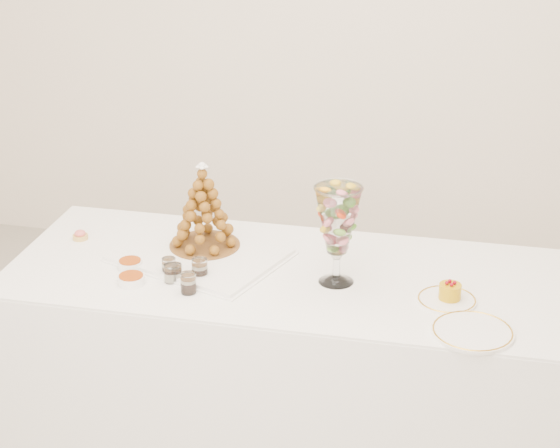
# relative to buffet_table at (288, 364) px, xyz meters

# --- Properties ---
(room_walls) EXTENTS (4.54, 4.04, 2.82)m
(room_walls) POSITION_rel_buffet_table_xyz_m (-0.14, -0.25, 1.39)
(room_walls) COLOR white
(room_walls) RESTS_ON ground
(buffet_table) EXTENTS (2.10, 0.87, 0.79)m
(buffet_table) POSITION_rel_buffet_table_xyz_m (0.00, 0.00, 0.00)
(buffet_table) COLOR white
(buffet_table) RESTS_ON ground
(lace_tray) EXTENTS (0.69, 0.60, 0.02)m
(lace_tray) POSITION_rel_buffet_table_xyz_m (-0.35, 0.04, 0.41)
(lace_tray) COLOR white
(lace_tray) RESTS_ON buffet_table
(macaron_vase) EXTENTS (0.17, 0.17, 0.36)m
(macaron_vase) POSITION_rel_buffet_table_xyz_m (0.18, -0.03, 0.63)
(macaron_vase) COLOR white
(macaron_vase) RESTS_ON buffet_table
(cake_plate) EXTENTS (0.21, 0.21, 0.01)m
(cake_plate) POSITION_rel_buffet_table_xyz_m (0.58, -0.09, 0.40)
(cake_plate) COLOR white
(cake_plate) RESTS_ON buffet_table
(spare_plate) EXTENTS (0.27, 0.27, 0.01)m
(spare_plate) POSITION_rel_buffet_table_xyz_m (0.68, -0.29, 0.40)
(spare_plate) COLOR white
(spare_plate) RESTS_ON buffet_table
(pink_tart) EXTENTS (0.06, 0.06, 0.04)m
(pink_tart) POSITION_rel_buffet_table_xyz_m (-0.86, 0.09, 0.41)
(pink_tart) COLOR tan
(pink_tart) RESTS_ON buffet_table
(verrine_a) EXTENTS (0.06, 0.06, 0.07)m
(verrine_a) POSITION_rel_buffet_table_xyz_m (-0.42, -0.13, 0.43)
(verrine_a) COLOR white
(verrine_a) RESTS_ON buffet_table
(verrine_b) EXTENTS (0.06, 0.06, 0.07)m
(verrine_b) POSITION_rel_buffet_table_xyz_m (-0.38, -0.16, 0.43)
(verrine_b) COLOR white
(verrine_b) RESTS_ON buffet_table
(verrine_c) EXTENTS (0.06, 0.06, 0.08)m
(verrine_c) POSITION_rel_buffet_table_xyz_m (-0.30, -0.13, 0.43)
(verrine_c) COLOR white
(verrine_c) RESTS_ON buffet_table
(verrine_d) EXTENTS (0.05, 0.05, 0.07)m
(verrine_d) POSITION_rel_buffet_table_xyz_m (-0.39, -0.17, 0.43)
(verrine_d) COLOR white
(verrine_d) RESTS_ON buffet_table
(verrine_e) EXTENTS (0.07, 0.07, 0.07)m
(verrine_e) POSITION_rel_buffet_table_xyz_m (-0.30, -0.24, 0.43)
(verrine_e) COLOR white
(verrine_e) RESTS_ON buffet_table
(ramekin_back) EXTENTS (0.09, 0.09, 0.03)m
(ramekin_back) POSITION_rel_buffet_table_xyz_m (-0.58, -0.10, 0.41)
(ramekin_back) COLOR white
(ramekin_back) RESTS_ON buffet_table
(ramekin_front) EXTENTS (0.10, 0.10, 0.03)m
(ramekin_front) POSITION_rel_buffet_table_xyz_m (-0.53, -0.22, 0.41)
(ramekin_front) COLOR white
(ramekin_front) RESTS_ON buffet_table
(croquembouche) EXTENTS (0.28, 0.28, 0.34)m
(croquembouche) POSITION_rel_buffet_table_xyz_m (-0.35, 0.11, 0.58)
(croquembouche) COLOR brown
(croquembouche) RESTS_ON lace_tray
(mousse_cake) EXTENTS (0.08, 0.08, 0.07)m
(mousse_cake) POSITION_rel_buffet_table_xyz_m (0.59, -0.09, 0.43)
(mousse_cake) COLOR #C29109
(mousse_cake) RESTS_ON cake_plate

